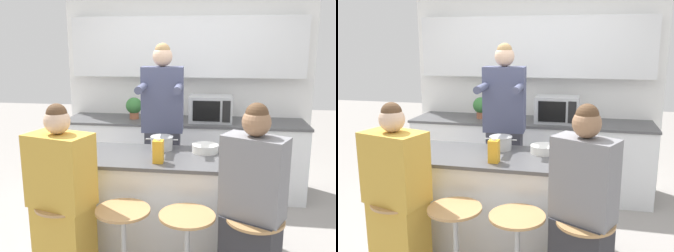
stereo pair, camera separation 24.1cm
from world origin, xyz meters
TOP-DOWN VIEW (x-y plane):
  - ground_plane at (0.00, 0.00)m, footprint 16.00×16.00m
  - wall_back at (0.00, 1.78)m, footprint 3.20×0.22m
  - back_counter at (0.00, 1.46)m, footprint 2.97×0.67m
  - kitchen_island at (0.00, 0.00)m, footprint 1.78×0.72m
  - bar_stool_leftmost at (-0.71, -0.59)m, footprint 0.41×0.41m
  - bar_stool_center_left at (-0.24, -0.61)m, footprint 0.41×0.41m
  - bar_stool_center_right at (0.24, -0.64)m, footprint 0.41×0.41m
  - person_cooking at (-0.13, 0.57)m, footprint 0.44×0.60m
  - person_wrapped_blanket at (-0.71, -0.60)m, footprint 0.52×0.40m
  - person_seated_near at (0.69, -0.60)m, footprint 0.48×0.41m
  - cooking_pot at (-0.07, 0.19)m, footprint 0.30×0.21m
  - fruit_bowl at (0.32, 0.16)m, footprint 0.24×0.24m
  - coffee_cup_near at (0.67, -0.17)m, footprint 0.11×0.08m
  - banana_bunch at (0.75, 0.03)m, footprint 0.13×0.09m
  - juice_carton at (-0.04, -0.20)m, footprint 0.08×0.08m
  - microwave at (0.33, 1.42)m, footprint 0.51×0.35m
  - potted_plant at (-0.63, 1.46)m, footprint 0.21×0.21m

SIDE VIEW (x-z plane):
  - ground_plane at x=0.00m, z-range 0.00..0.00m
  - bar_stool_leftmost at x=-0.71m, z-range 0.05..0.74m
  - bar_stool_center_left at x=-0.24m, z-range 0.05..0.74m
  - bar_stool_center_right at x=0.24m, z-range 0.05..0.74m
  - kitchen_island at x=0.00m, z-range 0.01..0.92m
  - back_counter at x=0.00m, z-range 0.00..0.94m
  - person_seated_near at x=0.69m, z-range -0.06..1.43m
  - person_wrapped_blanket at x=-0.71m, z-range -0.04..1.41m
  - banana_bunch at x=0.75m, z-range 0.91..0.96m
  - person_cooking at x=-0.13m, z-range 0.00..1.88m
  - fruit_bowl at x=0.32m, z-range 0.91..0.99m
  - coffee_cup_near at x=0.67m, z-range 0.91..1.00m
  - cooking_pot at x=-0.07m, z-range 0.91..1.04m
  - juice_carton at x=-0.04m, z-range 0.91..1.11m
  - potted_plant at x=-0.63m, z-range 0.95..1.22m
  - microwave at x=0.33m, z-range 0.94..1.25m
  - wall_back at x=0.00m, z-range 0.19..2.89m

